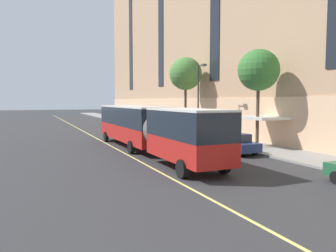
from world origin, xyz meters
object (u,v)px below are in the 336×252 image
(parked_car_navy_0, at_px, (233,143))
(street_lamp, at_px, (199,94))
(parked_car_silver_4, at_px, (141,124))
(parked_car_champagne_6, at_px, (115,119))
(parked_car_champagne_3, at_px, (127,121))
(street_tree_mid_block, at_px, (258,70))
(city_bus, at_px, (147,126))
(street_tree_far_uptown, at_px, (186,74))
(parked_car_red_2, at_px, (176,131))

(parked_car_navy_0, height_order, street_lamp, street_lamp)
(parked_car_navy_0, distance_m, parked_car_silver_4, 22.13)
(parked_car_silver_4, relative_size, parked_car_champagne_6, 1.02)
(parked_car_champagne_3, relative_size, parked_car_silver_4, 1.02)
(parked_car_navy_0, bearing_deg, street_tree_mid_block, 20.74)
(parked_car_navy_0, bearing_deg, city_bus, 154.65)
(city_bus, distance_m, parked_car_champagne_6, 34.85)
(parked_car_silver_4, distance_m, parked_car_champagne_6, 15.01)
(city_bus, bearing_deg, parked_car_champagne_6, 79.91)
(street_tree_far_uptown, distance_m, street_lamp, 6.66)
(parked_car_champagne_3, bearing_deg, parked_car_silver_4, -90.73)
(city_bus, height_order, street_tree_far_uptown, street_tree_far_uptown)
(parked_car_navy_0, relative_size, street_tree_far_uptown, 0.51)
(street_lamp, bearing_deg, parked_car_champagne_3, 94.72)
(city_bus, distance_m, parked_car_red_2, 10.05)
(street_lamp, bearing_deg, parked_car_red_2, 133.42)
(parked_car_red_2, relative_size, parked_car_champagne_3, 0.95)
(parked_car_champagne_6, bearing_deg, parked_car_silver_4, -90.15)
(parked_car_champagne_3, distance_m, parked_car_champagne_6, 7.56)
(parked_car_silver_4, bearing_deg, city_bus, -107.47)
(parked_car_silver_4, height_order, street_tree_mid_block, street_tree_mid_block)
(parked_car_navy_0, xyz_separation_m, parked_car_champagne_6, (0.07, 37.14, -0.00))
(street_lamp, bearing_deg, city_bus, -142.68)
(parked_car_navy_0, relative_size, parked_car_red_2, 1.06)
(parked_car_navy_0, xyz_separation_m, parked_car_champagne_3, (0.12, 29.58, -0.00))
(parked_car_champagne_6, xyz_separation_m, street_tree_mid_block, (3.17, -35.92, 5.79))
(street_tree_mid_block, relative_size, street_lamp, 1.07)
(parked_car_red_2, relative_size, street_tree_mid_block, 0.53)
(parked_car_navy_0, height_order, parked_car_champagne_6, same)
(city_bus, xyz_separation_m, street_tree_far_uptown, (9.27, 11.99, 5.21))
(parked_car_navy_0, distance_m, street_tree_far_uptown, 16.54)
(parked_car_champagne_6, xyz_separation_m, street_lamp, (1.77, -28.28, 3.98))
(street_tree_mid_block, relative_size, street_tree_far_uptown, 0.89)
(city_bus, relative_size, parked_car_navy_0, 4.39)
(street_tree_mid_block, bearing_deg, parked_car_champagne_6, 95.04)
(city_bus, height_order, street_lamp, street_lamp)
(city_bus, xyz_separation_m, parked_car_navy_0, (6.03, -2.86, -1.30))
(city_bus, distance_m, parked_car_champagne_3, 27.45)
(street_tree_far_uptown, bearing_deg, parked_car_navy_0, -102.28)
(parked_car_silver_4, bearing_deg, parked_car_navy_0, -90.08)
(parked_car_red_2, height_order, parked_car_champagne_3, same)
(parked_car_navy_0, height_order, street_tree_far_uptown, street_tree_far_uptown)
(street_lamp, bearing_deg, street_tree_far_uptown, 76.87)
(parked_car_silver_4, bearing_deg, street_lamp, -82.25)
(street_tree_mid_block, bearing_deg, parked_car_navy_0, -159.26)
(parked_car_champagne_3, xyz_separation_m, parked_car_silver_4, (-0.09, -7.45, -0.00))
(parked_car_champagne_3, distance_m, parked_car_silver_4, 7.45)
(parked_car_champagne_3, distance_m, street_tree_far_uptown, 16.40)
(parked_car_red_2, relative_size, street_tree_far_uptown, 0.48)
(parked_car_navy_0, height_order, parked_car_red_2, same)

